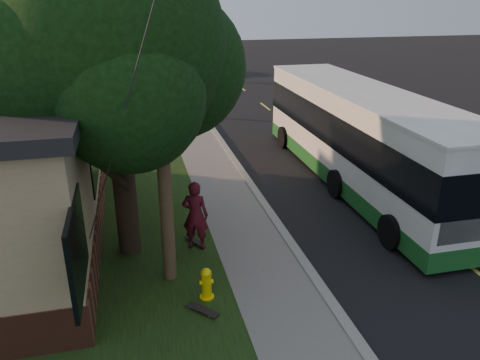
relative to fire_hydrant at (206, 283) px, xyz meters
name	(u,v)px	position (x,y,z in m)	size (l,w,h in m)	color
ground	(317,284)	(2.60, 0.00, -0.43)	(120.00, 120.00, 0.00)	black
road	(315,146)	(6.60, 10.00, -0.43)	(8.00, 80.00, 0.01)	black
curb	(228,151)	(2.60, 10.00, -0.37)	(0.25, 80.00, 0.12)	gray
sidewalk	(205,153)	(1.60, 10.00, -0.39)	(2.00, 80.00, 0.08)	slate
grass_verge	(119,160)	(-1.90, 10.00, -0.40)	(5.00, 80.00, 0.07)	black
fire_hydrant	(206,283)	(0.00, 0.00, 0.00)	(0.32, 0.32, 0.74)	yellow
utility_pole	(158,84)	(-0.71, 0.99, 4.20)	(2.86, 3.21, 9.07)	#473321
leafy_tree	(112,49)	(-1.57, 2.65, 4.73)	(6.30, 6.00, 7.80)	black
bare_tree_near	(135,75)	(-0.90, 18.00, 1.72)	(1.38, 1.21, 4.31)	black
bare_tree_far	(137,52)	(-0.40, 30.00, 1.57)	(1.38, 1.21, 4.03)	black
traffic_signal	(176,32)	(3.10, 34.00, 2.73)	(0.18, 0.22, 5.50)	#2D2D30
transit_bus	(361,135)	(6.41, 5.62, 1.34)	(2.83, 12.27, 3.32)	silver
skateboarder	(195,215)	(0.10, 2.23, 0.58)	(0.68, 0.45, 1.88)	#50101B
skateboard_main	(195,241)	(0.10, 2.50, -0.31)	(0.48, 0.71, 0.07)	black
skateboard_spare	(202,310)	(-0.17, -0.48, -0.31)	(0.67, 0.70, 0.07)	black
distant_car	(192,64)	(4.10, 31.43, 0.38)	(1.93, 4.79, 1.63)	black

